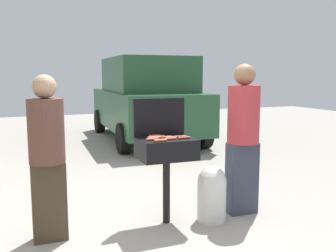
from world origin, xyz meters
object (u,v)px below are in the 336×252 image
Objects in this scene: hot_dog_3 at (159,136)px; hot_dog_10 at (161,141)px; propane_tank at (212,193)px; person_left at (47,152)px; hot_dog_7 at (160,140)px; hot_dog_6 at (152,139)px; person_right at (243,134)px; hot_dog_2 at (171,137)px; hot_dog_8 at (181,137)px; hot_dog_11 at (171,139)px; hot_dog_9 at (155,136)px; hot_dog_0 at (153,137)px; hot_dog_4 at (166,137)px; hot_dog_5 at (154,138)px; bbq_grill at (166,152)px; parked_minivan at (146,99)px; hot_dog_1 at (184,138)px.

hot_dog_3 and hot_dog_10 have the same top height.
person_left reaches higher than propane_tank.
hot_dog_7 is at bearing 0.62° from person_left.
person_right is (1.11, 0.00, -0.01)m from hot_dog_6.
hot_dog_2 is 0.22m from hot_dog_6.
hot_dog_11 is at bearing -151.62° from hot_dog_8.
person_left is at bearing 177.72° from hot_dog_2.
propane_tank is at bearing -26.64° from hot_dog_9.
hot_dog_6 is at bearing -174.03° from hot_dog_8.
hot_dog_11 is (0.14, -0.14, 0.00)m from hot_dog_0.
hot_dog_7 and hot_dog_10 have the same top height.
hot_dog_4 is 0.19m from hot_dog_6.
hot_dog_7 is at bearing -10.32° from person_right.
hot_dog_2 and hot_dog_8 have the same top height.
hot_dog_9 is at bearing 67.01° from hot_dog_5.
hot_dog_8 and hot_dog_11 have the same top height.
hot_dog_3 is at bearing 157.31° from propane_tank.
hot_dog_6 reaches higher than bbq_grill.
hot_dog_3 is 0.11m from hot_dog_5.
hot_dog_6 is 0.20m from hot_dog_11.
hot_dog_9 is 0.89m from propane_tank.
hot_dog_4 is 0.11m from hot_dog_11.
hot_dog_6 is at bearing 172.30° from propane_tank.
hot_dog_2 is at bearing -175.10° from hot_dog_8.
hot_dog_4 and hot_dog_8 have the same top height.
hot_dog_9 is 0.31m from hot_dog_10.
person_right is (0.94, -0.07, -0.01)m from hot_dog_4.
propane_tank is 0.14× the size of parked_minivan.
hot_dog_10 is (-0.05, -0.30, 0.00)m from hot_dog_9.
hot_dog_7 is at bearing -108.04° from hot_dog_3.
parked_minivan is at bearing 70.42° from person_left.
hot_dog_0 and hot_dog_6 have the same top height.
hot_dog_1 is 5.41m from parked_minivan.
person_left is at bearing 174.46° from propane_tank.
bbq_grill is 0.25m from hot_dog_1.
hot_dog_11 is at bearing -44.85° from hot_dog_0.
bbq_grill is at bearing 76.39° from parked_minivan.
bbq_grill is 0.21m from hot_dog_0.
hot_dog_5 is at bearing 166.40° from propane_tank.
person_right is (0.77, -0.03, -0.01)m from hot_dog_8.
person_right is at bearing -3.18° from bbq_grill.
person_right is (0.45, 0.09, 0.62)m from propane_tank.
hot_dog_6 is at bearing 166.82° from hot_dog_11.
hot_dog_3 is 0.24m from hot_dog_8.
hot_dog_6 is 0.12m from hot_dog_10.
person_right reaches higher than propane_tank.
bbq_grill is 7.22× the size of hot_dog_9.
hot_dog_8 is at bearing 6.91° from person_left.
hot_dog_0 is 0.13m from hot_dog_4.
hot_dog_1 and hot_dog_9 have the same top height.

